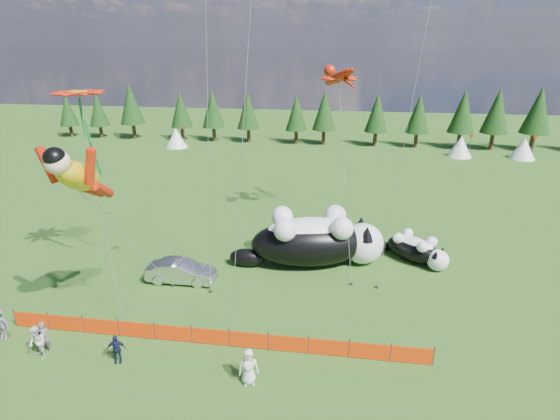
{
  "coord_description": "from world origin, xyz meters",
  "views": [
    {
      "loc": [
        6.13,
        -20.77,
        14.57
      ],
      "look_at": [
        2.58,
        4.0,
        4.91
      ],
      "focal_mm": 28.0,
      "sensor_mm": 36.0,
      "label": 1
    }
  ],
  "objects": [
    {
      "name": "ground",
      "position": [
        0.0,
        0.0,
        0.0
      ],
      "size": [
        160.0,
        160.0,
        0.0
      ],
      "primitive_type": "plane",
      "color": "#133609",
      "rests_on": "ground"
    },
    {
      "name": "safety_fence",
      "position": [
        0.0,
        -3.0,
        0.5
      ],
      "size": [
        22.06,
        0.06,
        1.1
      ],
      "color": "#262626",
      "rests_on": "ground"
    },
    {
      "name": "tree_line",
      "position": [
        0.0,
        45.0,
        4.0
      ],
      "size": [
        90.0,
        4.0,
        8.0
      ],
      "primitive_type": null,
      "color": "black",
      "rests_on": "ground"
    },
    {
      "name": "festival_tents",
      "position": [
        11.0,
        40.0,
        1.4
      ],
      "size": [
        50.0,
        3.2,
        2.8
      ],
      "primitive_type": null,
      "color": "white",
      "rests_on": "ground"
    },
    {
      "name": "cat_large",
      "position": [
        4.73,
        6.63,
        1.85
      ],
      "size": [
        10.67,
        5.38,
        3.89
      ],
      "rotation": [
        0.0,
        0.0,
        0.21
      ],
      "color": "black",
      "rests_on": "ground"
    },
    {
      "name": "cat_small",
      "position": [
        11.71,
        7.93,
        0.94
      ],
      "size": [
        4.6,
        4.11,
        1.99
      ],
      "rotation": [
        0.0,
        0.0,
        -0.69
      ],
      "color": "black",
      "rests_on": "ground"
    },
    {
      "name": "car",
      "position": [
        -3.71,
        2.91,
        0.73
      ],
      "size": [
        4.46,
        1.61,
        1.46
      ],
      "primitive_type": "imported",
      "rotation": [
        0.0,
        0.0,
        1.59
      ],
      "color": "silver",
      "rests_on": "ground"
    },
    {
      "name": "spectator_a",
      "position": [
        -8.01,
        -4.71,
        0.87
      ],
      "size": [
        0.72,
        0.56,
        1.74
      ],
      "primitive_type": "imported",
      "rotation": [
        0.0,
        0.0,
        0.25
      ],
      "color": "#56565A",
      "rests_on": "ground"
    },
    {
      "name": "spectator_b",
      "position": [
        -8.06,
        -5.15,
        0.9
      ],
      "size": [
        1.01,
        0.88,
        1.79
      ],
      "primitive_type": "imported",
      "rotation": [
        0.0,
        0.0,
        -0.53
      ],
      "color": "silver",
      "rests_on": "ground"
    },
    {
      "name": "spectator_c",
      "position": [
        -4.11,
        -4.9,
        0.76
      ],
      "size": [
        0.98,
        0.68,
        1.53
      ],
      "primitive_type": "imported",
      "rotation": [
        0.0,
        0.0,
        0.27
      ],
      "color": "#141937",
      "rests_on": "ground"
    },
    {
      "name": "spectator_d",
      "position": [
        -10.92,
        -4.12,
        0.95
      ],
      "size": [
        1.3,
        0.79,
        1.9
      ],
      "primitive_type": "imported",
      "rotation": [
        0.0,
        0.0,
        -0.14
      ],
      "color": "#56565A",
      "rests_on": "ground"
    },
    {
      "name": "spectator_e",
      "position": [
        2.49,
        -5.36,
        0.91
      ],
      "size": [
        1.02,
        0.8,
        1.83
      ],
      "primitive_type": "imported",
      "rotation": [
        0.0,
        0.0,
        0.27
      ],
      "color": "silver",
      "rests_on": "ground"
    },
    {
      "name": "superhero_kite",
      "position": [
        -6.02,
        -2.67,
        8.69
      ],
      "size": [
        4.71,
        7.45,
        11.38
      ],
      "color": "#DCAA0B",
      "rests_on": "ground"
    },
    {
      "name": "gecko_kite",
      "position": [
        5.68,
        13.86,
        12.08
      ],
      "size": [
        5.42,
        13.04,
        15.54
      ],
      "color": "#B61B09",
      "rests_on": "ground"
    },
    {
      "name": "flower_kite",
      "position": [
        -8.51,
        2.33,
        11.77
      ],
      "size": [
        4.98,
        6.18,
        13.11
      ],
      "color": "#B61B09",
      "rests_on": "ground"
    },
    {
      "name": "diamond_kite_a",
      "position": [
        -1.56,
        4.53,
        16.69
      ],
      "size": [
        1.06,
        3.21,
        18.28
      ],
      "color": "#0C3CBF",
      "rests_on": "ground"
    }
  ]
}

